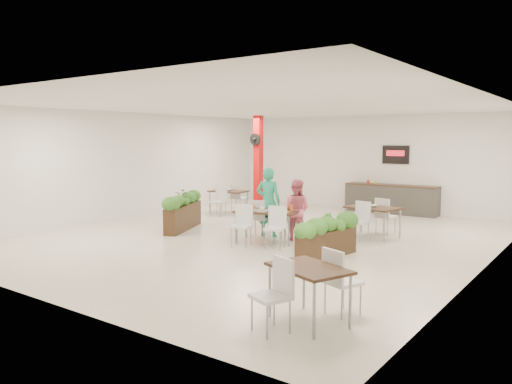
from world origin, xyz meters
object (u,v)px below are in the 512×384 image
(planter_left, at_px, (183,210))
(planter_right, at_px, (327,234))
(main_table, at_px, (266,215))
(side_table_b, at_px, (373,212))
(side_table_a, at_px, (229,194))
(diner_man, at_px, (268,202))
(service_counter, at_px, (391,198))
(red_column, at_px, (258,162))
(diner_woman, at_px, (296,210))
(side_table_c, at_px, (309,277))

(planter_left, xyz_separation_m, planter_right, (4.62, -0.62, -0.04))
(main_table, xyz_separation_m, side_table_b, (1.77, 2.03, -0.00))
(side_table_a, bearing_deg, diner_man, -42.35)
(service_counter, relative_size, side_table_b, 1.80)
(diner_man, bearing_deg, main_table, 105.22)
(red_column, distance_m, planter_left, 4.44)
(service_counter, xyz_separation_m, main_table, (-0.66, -6.20, 0.14))
(red_column, xyz_separation_m, planter_left, (0.59, -4.26, -1.11))
(main_table, height_order, side_table_a, same)
(planter_right, height_order, side_table_b, side_table_b)
(side_table_a, bearing_deg, diner_woman, -36.46)
(red_column, bearing_deg, service_counter, 25.00)
(planter_right, xyz_separation_m, side_table_b, (-0.11, 2.58, 0.15))
(service_counter, height_order, main_table, service_counter)
(planter_left, bearing_deg, side_table_a, 105.92)
(diner_woman, distance_m, planter_left, 3.22)
(service_counter, height_order, side_table_a, service_counter)
(red_column, xyz_separation_m, side_table_a, (-0.25, -1.29, -1.02))
(diner_woman, relative_size, side_table_a, 0.88)
(planter_right, xyz_separation_m, side_table_c, (1.51, -3.37, 0.13))
(diner_man, height_order, side_table_c, diner_man)
(side_table_a, relative_size, side_table_b, 0.99)
(main_table, relative_size, side_table_b, 1.13)
(diner_woman, distance_m, side_table_b, 1.94)
(side_table_b, bearing_deg, planter_right, -77.19)
(planter_left, distance_m, side_table_c, 7.32)
(side_table_c, bearing_deg, diner_man, 150.88)
(side_table_a, height_order, side_table_b, same)
(planter_right, relative_size, side_table_a, 1.06)
(diner_man, relative_size, diner_woman, 1.18)
(service_counter, height_order, planter_left, service_counter)
(side_table_b, bearing_deg, planter_left, -146.14)
(service_counter, xyz_separation_m, side_table_b, (1.11, -4.16, 0.14))
(service_counter, relative_size, side_table_c, 1.81)
(side_table_b, bearing_deg, service_counter, 115.44)
(side_table_c, bearing_deg, side_table_a, 156.40)
(red_column, relative_size, side_table_b, 1.92)
(red_column, bearing_deg, planter_left, -82.08)
(main_table, height_order, diner_man, diner_man)
(planter_left, xyz_separation_m, side_table_b, (4.52, 1.96, 0.10))
(planter_right, bearing_deg, main_table, 163.87)
(main_table, distance_m, side_table_c, 5.18)
(main_table, relative_size, planter_right, 1.08)
(red_column, relative_size, service_counter, 1.07)
(diner_woman, bearing_deg, diner_man, -15.58)
(diner_woman, height_order, planter_left, diner_woman)
(side_table_a, xyz_separation_m, side_table_b, (5.37, -1.01, 0.01))
(diner_man, bearing_deg, planter_right, 136.53)
(diner_man, distance_m, planter_left, 2.45)
(red_column, distance_m, side_table_c, 10.70)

